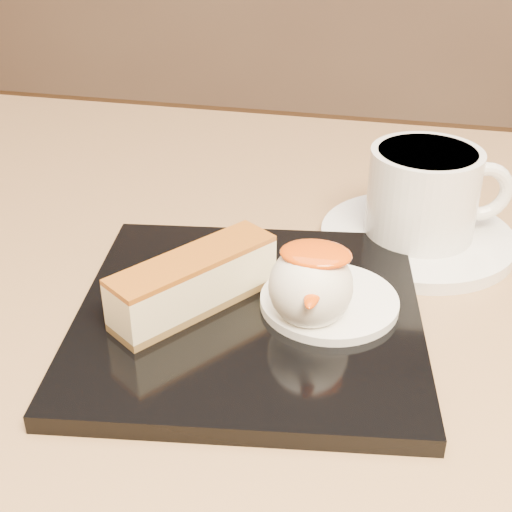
% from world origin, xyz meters
% --- Properties ---
extents(table, '(0.80, 0.80, 0.72)m').
position_xyz_m(table, '(0.00, 0.00, 0.56)').
color(table, black).
rests_on(table, ground).
extents(dessert_plate, '(0.25, 0.25, 0.01)m').
position_xyz_m(dessert_plate, '(0.05, -0.01, 0.73)').
color(dessert_plate, black).
rests_on(dessert_plate, table).
extents(cheesecake, '(0.09, 0.11, 0.04)m').
position_xyz_m(cheesecake, '(0.02, -0.01, 0.75)').
color(cheesecake, brown).
rests_on(cheesecake, dessert_plate).
extents(cream_smear, '(0.09, 0.09, 0.01)m').
position_xyz_m(cream_smear, '(0.10, 0.01, 0.73)').
color(cream_smear, white).
rests_on(cream_smear, dessert_plate).
extents(ice_cream_scoop, '(0.05, 0.05, 0.05)m').
position_xyz_m(ice_cream_scoop, '(0.09, -0.01, 0.76)').
color(ice_cream_scoop, white).
rests_on(ice_cream_scoop, cream_smear).
extents(mango_sauce, '(0.04, 0.03, 0.01)m').
position_xyz_m(mango_sauce, '(0.10, -0.01, 0.78)').
color(mango_sauce, '#E14707').
rests_on(mango_sauce, ice_cream_scoop).
extents(mint_sprig, '(0.03, 0.02, 0.00)m').
position_xyz_m(mint_sprig, '(0.07, 0.03, 0.74)').
color(mint_sprig, green).
rests_on(mint_sprig, cream_smear).
extents(saucer, '(0.15, 0.15, 0.01)m').
position_xyz_m(saucer, '(0.16, 0.13, 0.72)').
color(saucer, white).
rests_on(saucer, table).
extents(coffee_cup, '(0.11, 0.08, 0.07)m').
position_xyz_m(coffee_cup, '(0.16, 0.13, 0.77)').
color(coffee_cup, white).
rests_on(coffee_cup, saucer).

